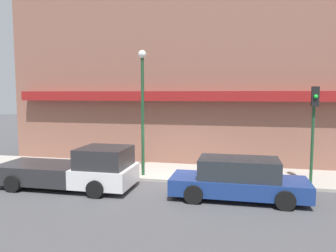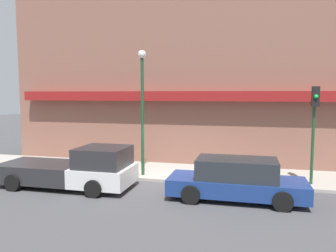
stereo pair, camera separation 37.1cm
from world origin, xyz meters
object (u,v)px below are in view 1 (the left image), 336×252
parked_car (238,179)px  street_lamp (143,98)px  traffic_light (314,118)px  pickup_truck (75,170)px  fire_hydrant (218,171)px

parked_car → street_lamp: (-4.26, 2.18, 2.90)m
traffic_light → parked_car: bearing=-142.1°
parked_car → traffic_light: size_ratio=1.23×
pickup_truck → traffic_light: size_ratio=1.40×
street_lamp → traffic_light: 7.25m
street_lamp → traffic_light: bearing=0.8°
pickup_truck → parked_car: (6.46, -0.00, -0.03)m
pickup_truck → parked_car: size_ratio=1.14×
parked_car → fire_hydrant: bearing=109.8°
parked_car → street_lamp: 5.60m
parked_car → pickup_truck: bearing=177.9°
pickup_truck → traffic_light: traffic_light is taller
pickup_truck → parked_car: pickup_truck is taller
parked_car → street_lamp: size_ratio=0.87×
fire_hydrant → pickup_truck: bearing=-159.3°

